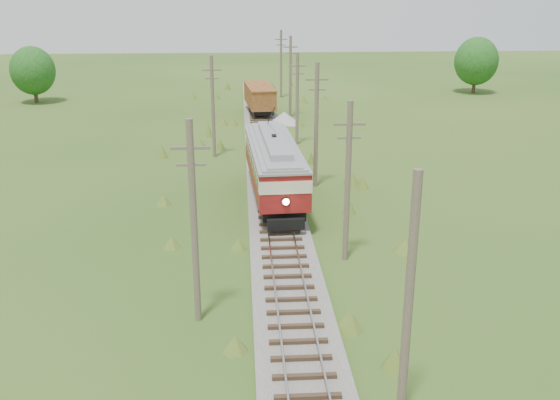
{
  "coord_description": "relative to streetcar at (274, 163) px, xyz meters",
  "views": [
    {
      "loc": [
        -2.13,
        -12.51,
        13.94
      ],
      "look_at": [
        0.0,
        21.35,
        2.3
      ],
      "focal_mm": 40.0,
      "sensor_mm": 36.0,
      "label": 1
    }
  ],
  "objects": [
    {
      "name": "railbed_main",
      "position": [
        -0.0,
        6.37,
        -2.6
      ],
      "size": [
        3.6,
        96.0,
        0.57
      ],
      "color": "#605B54",
      "rests_on": "ground"
    },
    {
      "name": "utility_pole_r_5",
      "position": [
        3.4,
        29.37,
        1.79
      ],
      "size": [
        1.6,
        0.3,
        8.9
      ],
      "color": "brown",
      "rests_on": "ground"
    },
    {
      "name": "utility_pole_r_4",
      "position": [
        3.0,
        16.37,
        1.53
      ],
      "size": [
        1.6,
        0.3,
        8.4
      ],
      "color": "brown",
      "rests_on": "ground"
    },
    {
      "name": "utility_pole_l_b",
      "position": [
        -4.5,
        12.37,
        1.64
      ],
      "size": [
        1.6,
        0.3,
        8.6
      ],
      "color": "brown",
      "rests_on": "ground"
    },
    {
      "name": "utility_pole_r_3",
      "position": [
        3.2,
        3.37,
        1.84
      ],
      "size": [
        1.6,
        0.3,
        9.0
      ],
      "color": "brown",
      "rests_on": "ground"
    },
    {
      "name": "gravel_pile",
      "position": [
        2.61,
        25.92,
        -2.22
      ],
      "size": [
        3.35,
        3.55,
        1.22
      ],
      "color": "gray",
      "rests_on": "ground"
    },
    {
      "name": "utility_pole_r_1",
      "position": [
        3.1,
        -22.63,
        1.61
      ],
      "size": [
        0.3,
        0.3,
        8.8
      ],
      "color": "brown",
      "rests_on": "ground"
    },
    {
      "name": "utility_pole_l_a",
      "position": [
        -4.2,
        -15.63,
        1.84
      ],
      "size": [
        1.6,
        0.3,
        9.0
      ],
      "color": "brown",
      "rests_on": "ground"
    },
    {
      "name": "tree_mid_b",
      "position": [
        30.0,
        44.37,
        1.54
      ],
      "size": [
        5.88,
        5.88,
        7.57
      ],
      "color": "#38281C",
      "rests_on": "ground"
    },
    {
      "name": "utility_pole_r_2",
      "position": [
        3.3,
        -9.63,
        1.64
      ],
      "size": [
        1.6,
        0.3,
        8.6
      ],
      "color": "brown",
      "rests_on": "ground"
    },
    {
      "name": "utility_pole_r_6",
      "position": [
        3.2,
        42.37,
        1.69
      ],
      "size": [
        1.6,
        0.3,
        8.7
      ],
      "color": "brown",
      "rests_on": "ground"
    },
    {
      "name": "gondola",
      "position": [
        -0.0,
        30.47,
        -0.7
      ],
      "size": [
        3.53,
        8.71,
        2.82
      ],
      "rotation": [
        0.0,
        0.0,
        0.09
      ],
      "color": "black",
      "rests_on": "ground"
    },
    {
      "name": "streetcar",
      "position": [
        0.0,
        0.0,
        0.0
      ],
      "size": [
        3.73,
        13.41,
        6.09
      ],
      "rotation": [
        0.0,
        0.0,
        0.05
      ],
      "color": "black",
      "rests_on": "ground"
    },
    {
      "name": "tree_mid_a",
      "position": [
        -28.0,
        40.37,
        1.23
      ],
      "size": [
        5.46,
        5.46,
        7.03
      ],
      "color": "#38281C",
      "rests_on": "ground"
    }
  ]
}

